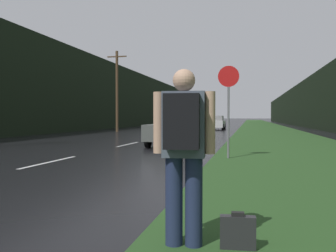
% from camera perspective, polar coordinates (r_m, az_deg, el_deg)
% --- Properties ---
extents(grass_verge, '(6.00, 240.00, 0.02)m').
position_cam_1_polar(grass_verge, '(40.91, 15.48, -0.44)').
color(grass_verge, '#26471E').
rests_on(grass_verge, ground_plane).
extents(lane_stripe_b, '(0.12, 3.00, 0.01)m').
position_cam_1_polar(lane_stripe_b, '(11.18, -18.42, -5.49)').
color(lane_stripe_b, silver).
rests_on(lane_stripe_b, ground_plane).
extents(lane_stripe_c, '(0.12, 3.00, 0.01)m').
position_cam_1_polar(lane_stripe_c, '(17.51, -6.39, -2.92)').
color(lane_stripe_c, silver).
rests_on(lane_stripe_c, ground_plane).
extents(lane_stripe_d, '(0.12, 3.00, 0.01)m').
position_cam_1_polar(lane_stripe_d, '(24.21, -0.89, -1.70)').
color(lane_stripe_d, silver).
rests_on(lane_stripe_d, ground_plane).
extents(lane_stripe_e, '(0.12, 3.00, 0.01)m').
position_cam_1_polar(lane_stripe_e, '(31.04, 2.20, -1.00)').
color(lane_stripe_e, silver).
rests_on(lane_stripe_e, ground_plane).
extents(treeline_far_side, '(2.00, 140.00, 7.62)m').
position_cam_1_polar(treeline_far_side, '(53.47, -4.91, 4.12)').
color(treeline_far_side, black).
rests_on(treeline_far_side, ground_plane).
extents(treeline_near_side, '(2.00, 140.00, 6.13)m').
position_cam_1_polar(treeline_near_side, '(51.47, 21.70, 3.29)').
color(treeline_near_side, black).
rests_on(treeline_near_side, ground_plane).
extents(utility_pole_far, '(1.80, 0.24, 7.25)m').
position_cam_1_polar(utility_pole_far, '(32.45, -8.19, 5.73)').
color(utility_pole_far, '#4C3823').
rests_on(utility_pole_far, ground_plane).
extents(stop_sign, '(0.67, 0.07, 2.97)m').
position_cam_1_polar(stop_sign, '(11.53, 9.67, 3.78)').
color(stop_sign, slate).
rests_on(stop_sign, ground_plane).
extents(hitchhiker_with_backpack, '(0.64, 0.45, 1.83)m').
position_cam_1_polar(hitchhiker_with_backpack, '(3.61, 2.51, -3.20)').
color(hitchhiker_with_backpack, '#1E2847').
rests_on(hitchhiker_with_backpack, ground_plane).
extents(suitcase, '(0.36, 0.13, 0.39)m').
position_cam_1_polar(suitcase, '(3.79, 11.12, -16.45)').
color(suitcase, '#232326').
rests_on(suitcase, ground_plane).
extents(car_passing_near, '(1.94, 4.49, 1.50)m').
position_cam_1_polar(car_passing_near, '(16.83, 0.98, -0.51)').
color(car_passing_near, '#4C514C').
rests_on(car_passing_near, ground_plane).
extents(car_passing_far, '(1.97, 4.22, 1.46)m').
position_cam_1_polar(car_passing_far, '(37.23, 7.57, 0.52)').
color(car_passing_far, '#BCBCBC').
rests_on(car_passing_far, ground_plane).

